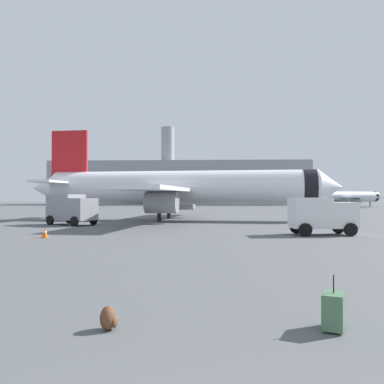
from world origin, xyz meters
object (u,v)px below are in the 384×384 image
Objects in this scene: cargo_van at (321,214)px; safety_cone_mid at (301,221)px; airplane_taxiing at (345,197)px; service_truck at (71,208)px; safety_cone_outer at (45,233)px; traveller_backpack at (109,318)px; rolling_suitcase at (334,310)px; safety_cone_near at (312,219)px; airplane_at_gate at (179,188)px; safety_cone_far at (300,223)px.

safety_cone_mid is (0.85, 10.46, -1.15)m from cargo_van.
service_truck is (-49.01, -71.91, -1.07)m from airplane_taxiing.
traveller_backpack is (8.76, -17.81, -0.09)m from safety_cone_outer.
rolling_suitcase is 4.51m from traveller_backpack.
airplane_taxiing reaches higher than safety_cone_mid.
service_truck is at bearing -165.70° from safety_cone_near.
airplane_taxiing is 85.68m from cargo_van.
safety_cone_near is at bearing 76.85° from rolling_suitcase.
safety_cone_near is 27.98m from safety_cone_outer.
safety_cone_outer is at bearing -110.17° from airplane_at_gate.
safety_cone_mid is at bearing 78.79° from rolling_suitcase.
safety_cone_mid is at bearing 85.35° from cargo_van.
cargo_van is at bearing -56.47° from airplane_at_gate.
cargo_van is (20.90, -9.02, -0.16)m from service_truck.
airplane_at_gate is 75.09m from airplane_taxiing.
airplane_taxiing is 22.24× the size of rolling_suitcase.
safety_cone_near is at bearing 69.96° from safety_cone_far.
safety_cone_outer reaches higher than safety_cone_mid.
airplane_taxiing is 38.58× the size of safety_cone_near.
safety_cone_mid is at bearing 3.79° from service_truck.
safety_cone_outer is at bearing -152.45° from safety_cone_far.
rolling_suitcase is at bearing -101.21° from safety_cone_mid.
safety_cone_mid is at bearing -115.08° from safety_cone_near.
safety_cone_far reaches higher than safety_cone_near.
rolling_suitcase reaches higher than traveller_backpack.
cargo_van reaches higher than safety_cone_far.
safety_cone_outer is (2.38, -11.75, -1.29)m from service_truck.
traveller_backpack is (-37.86, -101.47, -2.44)m from airplane_taxiing.
safety_cone_outer is (-18.57, -9.69, -0.04)m from safety_cone_far.
rolling_suitcase reaches higher than safety_cone_outer.
airplane_taxiing is 50.97× the size of traveller_backpack.
airplane_taxiing is at bearing 58.37° from airplane_at_gate.
service_truck reaches higher than cargo_van.
safety_cone_mid is 0.84× the size of safety_cone_far.
service_truck is 21.09m from safety_cone_far.
service_truck is 8.29× the size of safety_cone_near.
cargo_van is at bearing -90.43° from safety_cone_far.
cargo_van is (11.27, -17.00, -2.21)m from airplane_at_gate.
airplane_at_gate is at bearing 39.66° from service_truck.
airplane_taxiing is at bearing 60.87° from safety_cone_outer.
safety_cone_outer is at bearing -140.36° from safety_cone_near.
service_truck is 8.06× the size of safety_cone_outer.
safety_cone_far is at bearing -5.62° from service_truck.
cargo_van is 21.03m from rolling_suitcase.
airplane_taxiing is 95.80m from safety_cone_outer.
airplane_taxiing is 106.64m from rolling_suitcase.
safety_cone_far is (0.05, 6.96, -1.09)m from cargo_van.
safety_cone_far is at bearing 70.36° from traveller_backpack.
traveller_backpack is (-12.79, -35.66, -0.08)m from safety_cone_near.
safety_cone_near is 5.14m from safety_cone_mid.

